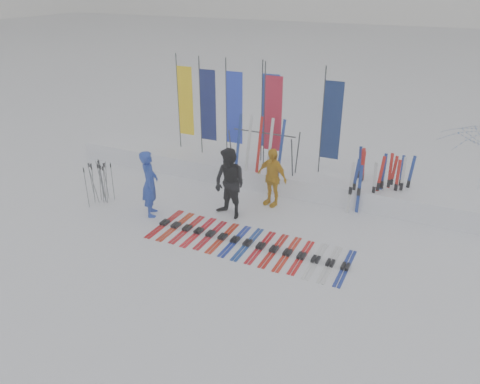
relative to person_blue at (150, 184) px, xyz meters
The scene contains 10 objects.
ground 2.76m from the person_blue, 26.78° to the right, with size 120.00×120.00×0.00m, color white.
snow_bank 4.19m from the person_blue, 55.97° to the left, with size 14.00×1.60×0.60m, color white.
person_blue is the anchor object (origin of this frame).
person_black 2.18m from the person_blue, 22.41° to the left, with size 0.95×0.74×1.96m, color black.
person_yellow 3.43m from the person_blue, 35.81° to the left, with size 1.01×0.42×1.72m, color #D5980D.
ski_row 3.24m from the person_blue, ahead, with size 5.07×1.69×0.07m.
pole_cluster 1.87m from the person_blue, behind, with size 0.61×0.80×1.26m.
feather_flags 4.06m from the person_blue, 70.72° to the left, with size 5.63×0.27×3.20m.
ski_rack 3.71m from the person_blue, 55.38° to the left, with size 2.04×0.80×1.23m.
upright_skis 6.38m from the person_blue, 29.84° to the left, with size 1.50×1.22×1.69m.
Camera 1 is at (4.87, -8.29, 6.09)m, focal length 35.00 mm.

